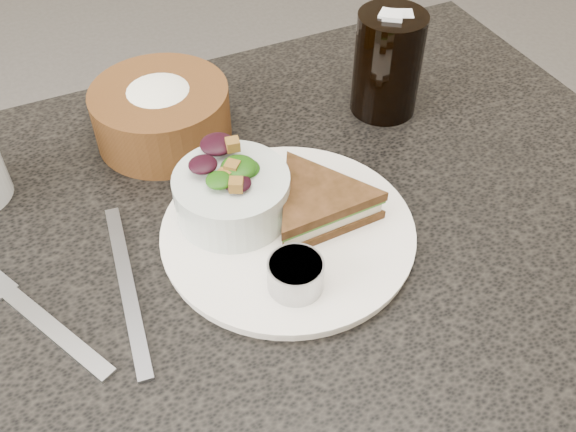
% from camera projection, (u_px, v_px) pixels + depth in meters
% --- Properties ---
extents(dining_table, '(1.00, 0.70, 0.75)m').
position_uv_depth(dining_table, '(260.00, 415.00, 0.93)').
color(dining_table, black).
rests_on(dining_table, floor).
extents(dinner_plate, '(0.26, 0.26, 0.01)m').
position_uv_depth(dinner_plate, '(288.00, 232.00, 0.67)').
color(dinner_plate, white).
rests_on(dinner_plate, dining_table).
extents(sandwich, '(0.15, 0.15, 0.04)m').
position_uv_depth(sandwich, '(318.00, 204.00, 0.66)').
color(sandwich, '#4D2E19').
rests_on(sandwich, dinner_plate).
extents(salad_bowl, '(0.14, 0.14, 0.07)m').
position_uv_depth(salad_bowl, '(232.00, 189.00, 0.66)').
color(salad_bowl, silver).
rests_on(salad_bowl, dinner_plate).
extents(dressing_ramekin, '(0.06, 0.06, 0.03)m').
position_uv_depth(dressing_ramekin, '(296.00, 275.00, 0.60)').
color(dressing_ramekin, '#9D9EA0').
rests_on(dressing_ramekin, dinner_plate).
extents(orange_wedge, '(0.09, 0.09, 0.03)m').
position_uv_depth(orange_wedge, '(286.00, 181.00, 0.70)').
color(orange_wedge, orange).
rests_on(orange_wedge, dinner_plate).
extents(fork, '(0.09, 0.15, 0.00)m').
position_uv_depth(fork, '(50.00, 327.00, 0.59)').
color(fork, '#A6A7AB').
rests_on(fork, dining_table).
extents(knife, '(0.04, 0.22, 0.00)m').
position_uv_depth(knife, '(127.00, 286.00, 0.62)').
color(knife, gray).
rests_on(knife, dining_table).
extents(bread_basket, '(0.17, 0.17, 0.09)m').
position_uv_depth(bread_basket, '(160.00, 106.00, 0.76)').
color(bread_basket, '#523017').
rests_on(bread_basket, dining_table).
extents(cola_glass, '(0.11, 0.11, 0.14)m').
position_uv_depth(cola_glass, '(388.00, 60.00, 0.78)').
color(cola_glass, black).
rests_on(cola_glass, dining_table).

